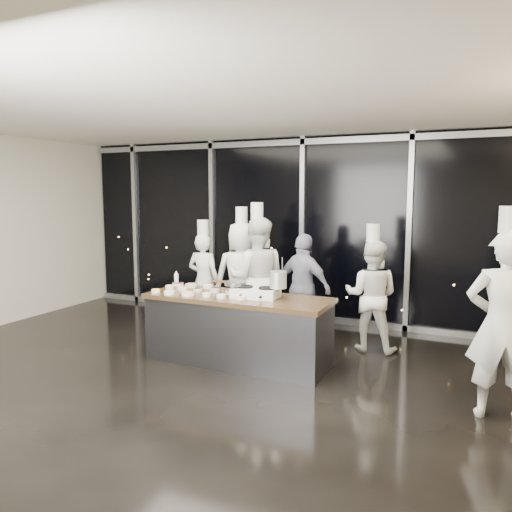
{
  "coord_description": "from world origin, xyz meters",
  "views": [
    {
      "loc": [
        2.9,
        -4.82,
        2.25
      ],
      "look_at": [
        0.13,
        1.2,
        1.4
      ],
      "focal_mm": 35.0,
      "sensor_mm": 36.0,
      "label": 1
    }
  ],
  "objects_px": {
    "chef_far_left": "(204,279)",
    "stove": "(256,292)",
    "guest": "(304,287)",
    "frying_pan": "(235,283)",
    "chef_center": "(257,278)",
    "stock_pot": "(278,280)",
    "chef_side": "(503,324)",
    "chef_right": "(371,295)",
    "chef_left": "(242,277)",
    "demo_counter": "(238,329)"
  },
  "relations": [
    {
      "from": "chef_far_left",
      "to": "stove",
      "type": "bearing_deg",
      "value": 139.54
    },
    {
      "from": "stove",
      "to": "guest",
      "type": "relative_size",
      "value": 0.37
    },
    {
      "from": "frying_pan",
      "to": "chef_center",
      "type": "xyz_separation_m",
      "value": [
        -0.21,
        1.16,
        -0.12
      ]
    },
    {
      "from": "stove",
      "to": "chef_center",
      "type": "distance_m",
      "value": 1.25
    },
    {
      "from": "stock_pot",
      "to": "chef_side",
      "type": "distance_m",
      "value": 2.6
    },
    {
      "from": "chef_right",
      "to": "frying_pan",
      "type": "bearing_deg",
      "value": 37.21
    },
    {
      "from": "stove",
      "to": "chef_center",
      "type": "xyz_separation_m",
      "value": [
        -0.5,
        1.14,
        -0.02
      ]
    },
    {
      "from": "chef_left",
      "to": "chef_right",
      "type": "relative_size",
      "value": 1.11
    },
    {
      "from": "stove",
      "to": "frying_pan",
      "type": "relative_size",
      "value": 1.23
    },
    {
      "from": "demo_counter",
      "to": "frying_pan",
      "type": "xyz_separation_m",
      "value": [
        -0.05,
        0.0,
        0.61
      ]
    },
    {
      "from": "demo_counter",
      "to": "chef_far_left",
      "type": "relative_size",
      "value": 1.37
    },
    {
      "from": "stove",
      "to": "chef_far_left",
      "type": "height_order",
      "value": "chef_far_left"
    },
    {
      "from": "chef_far_left",
      "to": "chef_left",
      "type": "distance_m",
      "value": 0.74
    },
    {
      "from": "chef_left",
      "to": "stove",
      "type": "bearing_deg",
      "value": 103.73
    },
    {
      "from": "chef_right",
      "to": "chef_side",
      "type": "distance_m",
      "value": 2.3
    },
    {
      "from": "stove",
      "to": "frying_pan",
      "type": "xyz_separation_m",
      "value": [
        -0.3,
        -0.02,
        0.1
      ]
    },
    {
      "from": "stove",
      "to": "chef_side",
      "type": "xyz_separation_m",
      "value": [
        2.86,
        -0.38,
        -0.0
      ]
    },
    {
      "from": "chef_far_left",
      "to": "chef_right",
      "type": "bearing_deg",
      "value": 177.91
    },
    {
      "from": "demo_counter",
      "to": "stove",
      "type": "height_order",
      "value": "stove"
    },
    {
      "from": "stock_pot",
      "to": "chef_far_left",
      "type": "xyz_separation_m",
      "value": [
        -1.88,
        1.31,
        -0.34
      ]
    },
    {
      "from": "chef_left",
      "to": "chef_side",
      "type": "height_order",
      "value": "chef_side"
    },
    {
      "from": "chef_left",
      "to": "chef_center",
      "type": "height_order",
      "value": "chef_center"
    },
    {
      "from": "frying_pan",
      "to": "guest",
      "type": "relative_size",
      "value": 0.31
    },
    {
      "from": "chef_left",
      "to": "demo_counter",
      "type": "bearing_deg",
      "value": 94.96
    },
    {
      "from": "frying_pan",
      "to": "stock_pot",
      "type": "relative_size",
      "value": 2.32
    },
    {
      "from": "demo_counter",
      "to": "frying_pan",
      "type": "bearing_deg",
      "value": 175.63
    },
    {
      "from": "stock_pot",
      "to": "frying_pan",
      "type": "bearing_deg",
      "value": -175.17
    },
    {
      "from": "guest",
      "to": "chef_far_left",
      "type": "bearing_deg",
      "value": 18.15
    },
    {
      "from": "stove",
      "to": "chef_side",
      "type": "relative_size",
      "value": 0.29
    },
    {
      "from": "chef_far_left",
      "to": "guest",
      "type": "relative_size",
      "value": 1.1
    },
    {
      "from": "frying_pan",
      "to": "guest",
      "type": "bearing_deg",
      "value": 65.23
    },
    {
      "from": "demo_counter",
      "to": "chef_center",
      "type": "xyz_separation_m",
      "value": [
        -0.25,
        1.16,
        0.49
      ]
    },
    {
      "from": "chef_side",
      "to": "guest",
      "type": "bearing_deg",
      "value": -41.05
    },
    {
      "from": "chef_side",
      "to": "frying_pan",
      "type": "bearing_deg",
      "value": -15.14
    },
    {
      "from": "chef_right",
      "to": "stock_pot",
      "type": "bearing_deg",
      "value": 50.08
    },
    {
      "from": "guest",
      "to": "stock_pot",
      "type": "bearing_deg",
      "value": 113.64
    },
    {
      "from": "chef_far_left",
      "to": "chef_side",
      "type": "xyz_separation_m",
      "value": [
        4.43,
        -1.72,
        0.15
      ]
    },
    {
      "from": "chef_right",
      "to": "chef_side",
      "type": "height_order",
      "value": "chef_side"
    },
    {
      "from": "demo_counter",
      "to": "chef_far_left",
      "type": "bearing_deg",
      "value": 134.26
    },
    {
      "from": "frying_pan",
      "to": "chef_right",
      "type": "relative_size",
      "value": 0.27
    },
    {
      "from": "chef_center",
      "to": "chef_side",
      "type": "xyz_separation_m",
      "value": [
        3.36,
        -1.52,
        0.02
      ]
    },
    {
      "from": "chef_center",
      "to": "chef_right",
      "type": "bearing_deg",
      "value": 164.26
    },
    {
      "from": "frying_pan",
      "to": "chef_side",
      "type": "xyz_separation_m",
      "value": [
        3.16,
        -0.36,
        -0.1
      ]
    },
    {
      "from": "chef_left",
      "to": "chef_side",
      "type": "distance_m",
      "value": 4.07
    },
    {
      "from": "stove",
      "to": "chef_side",
      "type": "height_order",
      "value": "chef_side"
    },
    {
      "from": "chef_left",
      "to": "chef_side",
      "type": "bearing_deg",
      "value": 136.3
    },
    {
      "from": "demo_counter",
      "to": "chef_side",
      "type": "distance_m",
      "value": 3.17
    },
    {
      "from": "stock_pot",
      "to": "chef_far_left",
      "type": "height_order",
      "value": "chef_far_left"
    },
    {
      "from": "frying_pan",
      "to": "guest",
      "type": "height_order",
      "value": "guest"
    },
    {
      "from": "frying_pan",
      "to": "stock_pot",
      "type": "bearing_deg",
      "value": 0.43
    }
  ]
}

